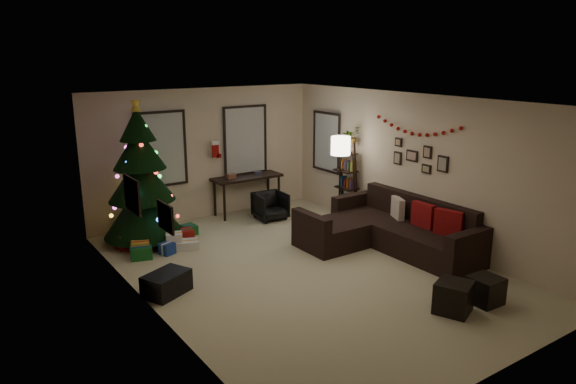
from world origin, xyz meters
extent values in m
plane|color=beige|center=(0.00, 0.00, 0.00)|extent=(7.00, 7.00, 0.00)
plane|color=white|center=(0.00, 0.00, 2.70)|extent=(7.00, 7.00, 0.00)
plane|color=beige|center=(0.00, 3.50, 1.35)|extent=(5.00, 0.00, 5.00)
plane|color=beige|center=(0.00, -3.50, 1.35)|extent=(5.00, 0.00, 5.00)
plane|color=beige|center=(-2.50, 0.00, 1.35)|extent=(0.00, 7.00, 7.00)
plane|color=beige|center=(2.50, 0.00, 1.35)|extent=(0.00, 7.00, 7.00)
cube|color=#728CB2|center=(-0.95, 3.47, 1.55)|extent=(0.94, 0.02, 1.35)
cube|color=beige|center=(-0.95, 3.47, 1.55)|extent=(0.94, 0.03, 1.35)
cube|color=#728CB2|center=(0.95, 3.47, 1.55)|extent=(0.94, 0.02, 1.35)
cube|color=beige|center=(0.95, 3.47, 1.55)|extent=(0.94, 0.03, 1.35)
cube|color=#728CB2|center=(2.47, 2.55, 1.50)|extent=(0.05, 0.27, 1.17)
cube|color=beige|center=(2.47, 2.55, 1.50)|extent=(0.05, 0.45, 1.17)
cylinder|color=black|center=(-1.64, 2.74, 0.16)|extent=(0.11, 0.11, 0.32)
cone|color=black|center=(-1.64, 2.74, 0.64)|extent=(1.44, 1.44, 1.01)
cone|color=black|center=(-1.64, 2.74, 1.22)|extent=(1.19, 1.19, 0.85)
cone|color=black|center=(-1.64, 2.74, 1.75)|extent=(0.93, 0.93, 0.74)
cone|color=black|center=(-1.64, 2.74, 2.17)|extent=(0.64, 0.64, 0.58)
cylinder|color=maroon|center=(-1.64, 2.74, 0.02)|extent=(1.17, 1.17, 0.04)
cube|color=maroon|center=(-1.05, 2.35, 0.11)|extent=(0.35, 0.28, 0.22)
cube|color=silver|center=(-1.35, 2.05, 0.15)|extent=(0.28, 0.25, 0.30)
cube|color=#14591E|center=(-0.80, 2.65, 0.09)|extent=(0.25, 0.30, 0.18)
cube|color=gold|center=(-1.95, 2.10, 0.12)|extent=(0.30, 0.22, 0.25)
cube|color=navy|center=(-1.55, 1.90, 0.10)|extent=(0.22, 0.22, 0.20)
cube|color=maroon|center=(-2.05, 2.55, 0.14)|extent=(0.26, 0.26, 0.28)
cube|color=silver|center=(-1.15, 1.95, 0.07)|extent=(0.40, 0.30, 0.15)
cube|color=#14591E|center=(-1.99, 1.95, 0.10)|extent=(0.35, 0.27, 0.21)
cube|color=black|center=(2.03, -0.22, 0.22)|extent=(0.95, 2.53, 0.44)
cube|color=black|center=(2.40, -0.22, 0.67)|extent=(0.20, 2.53, 0.46)
cube|color=black|center=(2.03, -1.58, 0.35)|extent=(0.95, 0.20, 0.70)
cube|color=black|center=(2.03, 1.15, 0.35)|extent=(0.95, 0.20, 0.70)
cube|color=black|center=(1.11, 0.57, 0.22)|extent=(0.90, 0.95, 0.44)
cube|color=black|center=(0.57, 0.57, 0.35)|extent=(0.18, 0.95, 0.70)
cube|color=maroon|center=(2.21, -1.03, 0.64)|extent=(0.26, 0.49, 0.47)
cube|color=maroon|center=(2.21, -0.48, 0.64)|extent=(0.13, 0.46, 0.46)
cube|color=beige|center=(2.21, 0.12, 0.63)|extent=(0.26, 0.41, 0.39)
cube|color=black|center=(0.80, -2.30, 0.21)|extent=(0.59, 0.59, 0.43)
cube|color=black|center=(1.38, -2.38, 0.19)|extent=(0.42, 0.42, 0.38)
cube|color=black|center=(0.84, 3.22, 0.80)|extent=(1.53, 0.55, 0.05)
cylinder|color=black|center=(0.16, 3.00, 0.38)|extent=(0.05, 0.05, 0.76)
cylinder|color=black|center=(0.16, 3.44, 0.38)|extent=(0.05, 0.05, 0.76)
cylinder|color=black|center=(1.51, 3.00, 0.38)|extent=(0.05, 0.05, 0.76)
cylinder|color=black|center=(1.51, 3.44, 0.38)|extent=(0.05, 0.05, 0.76)
imported|color=black|center=(1.01, 2.57, 0.29)|extent=(0.60, 0.56, 0.58)
cube|color=black|center=(2.32, 1.42, 0.83)|extent=(0.05, 0.05, 1.65)
cube|color=black|center=(2.32, 1.86, 0.83)|extent=(0.05, 0.05, 1.65)
cube|color=black|center=(2.29, 1.64, 0.32)|extent=(0.30, 0.46, 0.03)
cube|color=black|center=(2.29, 1.64, 0.69)|extent=(0.30, 0.46, 0.03)
cube|color=black|center=(2.29, 1.64, 1.05)|extent=(0.30, 0.46, 0.03)
cube|color=black|center=(2.29, 1.64, 1.42)|extent=(0.30, 0.46, 0.03)
imported|color=#4C4C4C|center=(2.30, 1.56, 1.82)|extent=(0.55, 0.50, 0.51)
cylinder|color=black|center=(1.95, 1.47, 0.02)|extent=(0.31, 0.31, 0.03)
cylinder|color=black|center=(1.95, 1.47, 0.79)|extent=(0.03, 0.03, 1.51)
cylinder|color=white|center=(1.95, 1.47, 1.62)|extent=(0.38, 0.38, 0.36)
cube|color=black|center=(-2.48, 0.67, 1.48)|extent=(0.04, 0.60, 0.50)
cube|color=tan|center=(-2.48, 0.67, 1.48)|extent=(0.01, 0.54, 0.45)
cube|color=black|center=(-2.48, -0.54, 1.47)|extent=(0.04, 0.45, 0.35)
cube|color=beige|center=(-2.48, -0.54, 1.47)|extent=(0.01, 0.41, 0.31)
cube|color=black|center=(2.48, -0.60, 1.55)|extent=(0.03, 0.22, 0.28)
cube|color=black|center=(2.48, -0.25, 1.70)|extent=(0.03, 0.18, 0.22)
cube|color=black|center=(2.48, -0.25, 1.40)|extent=(0.03, 0.20, 0.16)
cube|color=black|center=(2.48, 0.10, 1.58)|extent=(0.03, 0.26, 0.20)
cube|color=black|center=(2.48, 0.45, 1.48)|extent=(0.03, 0.18, 0.24)
cube|color=black|center=(2.48, 0.45, 1.78)|extent=(0.03, 0.16, 0.16)
cube|color=#990F0C|center=(-0.15, 3.57, 1.40)|extent=(0.14, 0.04, 0.30)
cube|color=white|center=(-0.15, 3.57, 1.55)|extent=(0.16, 0.05, 0.08)
cube|color=#990F0C|center=(-0.08, 3.57, 1.27)|extent=(0.10, 0.04, 0.08)
cube|color=#990F0C|center=(0.18, 3.36, 1.43)|extent=(0.14, 0.04, 0.30)
cube|color=white|center=(0.18, 3.36, 1.58)|extent=(0.16, 0.05, 0.08)
cube|color=#990F0C|center=(0.25, 3.36, 1.30)|extent=(0.10, 0.04, 0.08)
cube|color=black|center=(-2.16, 0.41, 0.16)|extent=(0.77, 0.67, 0.32)
camera|label=1|loc=(-4.75, -6.45, 3.41)|focal=33.35mm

